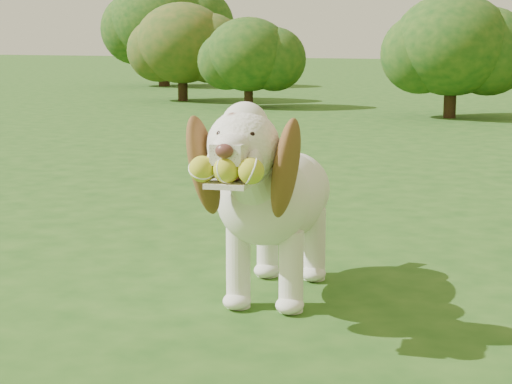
% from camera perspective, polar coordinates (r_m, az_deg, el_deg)
% --- Properties ---
extents(ground, '(80.00, 80.00, 0.00)m').
position_cam_1_polar(ground, '(3.97, 9.16, -5.17)').
color(ground, '#1F4A15').
rests_on(ground, ground).
extents(dog, '(0.60, 1.27, 0.83)m').
position_cam_1_polar(dog, '(3.39, 1.12, -0.02)').
color(dog, white).
rests_on(dog, ground).
extents(shrub_a, '(1.33, 1.33, 1.37)m').
position_cam_1_polar(shrub_a, '(13.21, -0.50, 9.16)').
color(shrub_a, '#382314').
rests_on(shrub_a, ground).
extents(shrub_b, '(1.58, 1.58, 1.64)m').
position_cam_1_polar(shrub_b, '(11.71, 12.95, 9.54)').
color(shrub_b, '#382314').
rests_on(shrub_b, ground).
extents(shrub_e, '(1.59, 1.59, 1.65)m').
position_cam_1_polar(shrub_e, '(14.67, -4.94, 9.86)').
color(shrub_e, '#382314').
rests_on(shrub_e, ground).
extents(shrub_g, '(2.36, 2.36, 2.45)m').
position_cam_1_polar(shrub_g, '(19.31, -6.22, 11.30)').
color(shrub_g, '#382314').
rests_on(shrub_g, ground).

